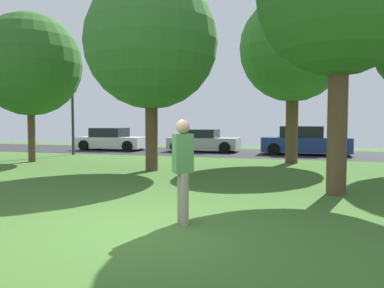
{
  "coord_description": "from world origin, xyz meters",
  "views": [
    {
      "loc": [
        2.8,
        -5.91,
        1.78
      ],
      "look_at": [
        0.0,
        3.26,
        1.23
      ],
      "focal_mm": 36.71,
      "sensor_mm": 36.0,
      "label": 1
    }
  ],
  "objects_px": {
    "birch_tree_lone": "(151,43)",
    "parked_car_blue": "(305,142)",
    "maple_tree_near": "(293,49)",
    "parked_car_white": "(112,140)",
    "oak_tree_left": "(30,65)",
    "parked_car_silver": "(203,141)",
    "street_lamp_post": "(73,112)",
    "person_thrower": "(183,166)"
  },
  "relations": [
    {
      "from": "parked_car_silver",
      "to": "parked_car_blue",
      "type": "bearing_deg",
      "value": -4.0
    },
    {
      "from": "street_lamp_post",
      "to": "parked_car_blue",
      "type": "bearing_deg",
      "value": 17.17
    },
    {
      "from": "birch_tree_lone",
      "to": "parked_car_blue",
      "type": "height_order",
      "value": "birch_tree_lone"
    },
    {
      "from": "birch_tree_lone",
      "to": "oak_tree_left",
      "type": "xyz_separation_m",
      "value": [
        -6.24,
        1.31,
        -0.34
      ]
    },
    {
      "from": "maple_tree_near",
      "to": "oak_tree_left",
      "type": "xyz_separation_m",
      "value": [
        -10.95,
        -2.81,
        -0.58
      ]
    },
    {
      "from": "maple_tree_near",
      "to": "person_thrower",
      "type": "height_order",
      "value": "maple_tree_near"
    },
    {
      "from": "person_thrower",
      "to": "parked_car_blue",
      "type": "bearing_deg",
      "value": -136.96
    },
    {
      "from": "birch_tree_lone",
      "to": "parked_car_white",
      "type": "distance_m",
      "value": 11.43
    },
    {
      "from": "parked_car_silver",
      "to": "street_lamp_post",
      "type": "relative_size",
      "value": 0.91
    },
    {
      "from": "parked_car_white",
      "to": "parked_car_blue",
      "type": "bearing_deg",
      "value": 0.11
    },
    {
      "from": "maple_tree_near",
      "to": "street_lamp_post",
      "type": "distance_m",
      "value": 11.68
    },
    {
      "from": "birch_tree_lone",
      "to": "parked_car_blue",
      "type": "distance_m",
      "value": 10.84
    },
    {
      "from": "parked_car_white",
      "to": "parked_car_silver",
      "type": "relative_size",
      "value": 1.02
    },
    {
      "from": "birch_tree_lone",
      "to": "parked_car_white",
      "type": "height_order",
      "value": "birch_tree_lone"
    },
    {
      "from": "birch_tree_lone",
      "to": "street_lamp_post",
      "type": "xyz_separation_m",
      "value": [
        -6.65,
        5.04,
        -2.33
      ]
    },
    {
      "from": "oak_tree_left",
      "to": "parked_car_silver",
      "type": "distance_m",
      "value": 10.3
    },
    {
      "from": "birch_tree_lone",
      "to": "maple_tree_near",
      "type": "relative_size",
      "value": 0.98
    },
    {
      "from": "birch_tree_lone",
      "to": "oak_tree_left",
      "type": "distance_m",
      "value": 6.39
    },
    {
      "from": "birch_tree_lone",
      "to": "person_thrower",
      "type": "distance_m",
      "value": 8.32
    },
    {
      "from": "oak_tree_left",
      "to": "parked_car_white",
      "type": "xyz_separation_m",
      "value": [
        -0.08,
        7.36,
        -3.61
      ]
    },
    {
      "from": "parked_car_blue",
      "to": "person_thrower",
      "type": "bearing_deg",
      "value": -96.59
    },
    {
      "from": "person_thrower",
      "to": "street_lamp_post",
      "type": "relative_size",
      "value": 0.4
    },
    {
      "from": "oak_tree_left",
      "to": "street_lamp_post",
      "type": "height_order",
      "value": "oak_tree_left"
    },
    {
      "from": "street_lamp_post",
      "to": "maple_tree_near",
      "type": "bearing_deg",
      "value": -4.6
    },
    {
      "from": "person_thrower",
      "to": "parked_car_white",
      "type": "height_order",
      "value": "person_thrower"
    },
    {
      "from": "maple_tree_near",
      "to": "parked_car_white",
      "type": "height_order",
      "value": "maple_tree_near"
    },
    {
      "from": "birch_tree_lone",
      "to": "street_lamp_post",
      "type": "bearing_deg",
      "value": 142.86
    },
    {
      "from": "maple_tree_near",
      "to": "parked_car_blue",
      "type": "xyz_separation_m",
      "value": [
        0.48,
        4.57,
        -4.13
      ]
    },
    {
      "from": "maple_tree_near",
      "to": "parked_car_white",
      "type": "distance_m",
      "value": 12.65
    },
    {
      "from": "oak_tree_left",
      "to": "parked_car_white",
      "type": "relative_size",
      "value": 1.55
    },
    {
      "from": "person_thrower",
      "to": "street_lamp_post",
      "type": "height_order",
      "value": "street_lamp_post"
    },
    {
      "from": "birch_tree_lone",
      "to": "person_thrower",
      "type": "relative_size",
      "value": 3.84
    },
    {
      "from": "oak_tree_left",
      "to": "parked_car_white",
      "type": "bearing_deg",
      "value": 90.63
    },
    {
      "from": "maple_tree_near",
      "to": "parked_car_silver",
      "type": "relative_size",
      "value": 1.74
    },
    {
      "from": "maple_tree_near",
      "to": "parked_car_blue",
      "type": "distance_m",
      "value": 6.18
    },
    {
      "from": "parked_car_silver",
      "to": "street_lamp_post",
      "type": "bearing_deg",
      "value": -146.3
    },
    {
      "from": "birch_tree_lone",
      "to": "street_lamp_post",
      "type": "relative_size",
      "value": 1.55
    },
    {
      "from": "maple_tree_near",
      "to": "birch_tree_lone",
      "type": "bearing_deg",
      "value": -138.81
    },
    {
      "from": "birch_tree_lone",
      "to": "parked_car_silver",
      "type": "xyz_separation_m",
      "value": [
        -0.56,
        9.09,
        -3.97
      ]
    },
    {
      "from": "birch_tree_lone",
      "to": "parked_car_silver",
      "type": "relative_size",
      "value": 1.7
    },
    {
      "from": "oak_tree_left",
      "to": "parked_car_silver",
      "type": "xyz_separation_m",
      "value": [
        5.68,
        7.78,
        -3.63
      ]
    },
    {
      "from": "parked_car_white",
      "to": "street_lamp_post",
      "type": "relative_size",
      "value": 0.93
    }
  ]
}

